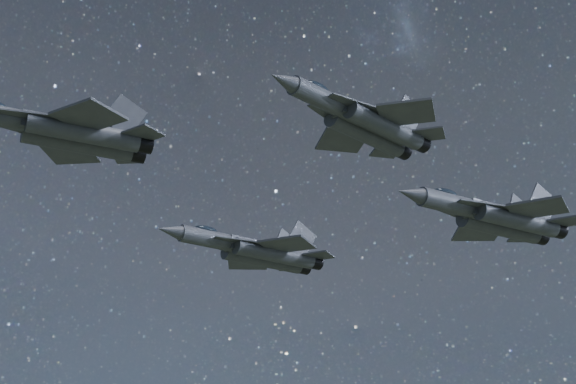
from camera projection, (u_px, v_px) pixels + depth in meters
name	position (u px, v px, depth m)	size (l,w,h in m)	color
jet_lead	(63.00, 131.00, 64.34)	(18.80, 13.19, 4.74)	#353842
jet_left	(256.00, 251.00, 81.29)	(19.25, 13.10, 4.84)	#353842
jet_right	(364.00, 121.00, 59.24)	(15.95, 10.48, 4.09)	#353842
jet_slot	(496.00, 217.00, 74.05)	(19.97, 13.75, 5.01)	#353842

